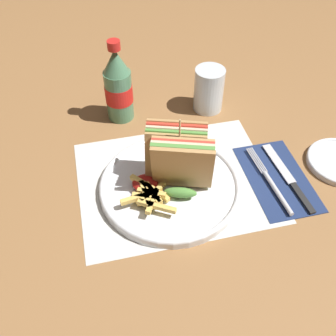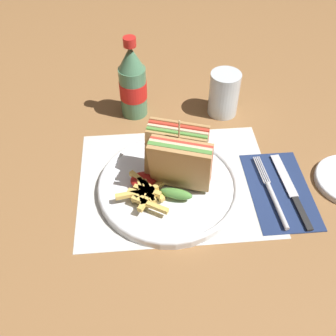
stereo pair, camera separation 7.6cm
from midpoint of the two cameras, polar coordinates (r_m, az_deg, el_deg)
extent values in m
plane|color=olive|center=(0.76, -2.78, -4.56)|extent=(4.00, 4.00, 0.00)
cube|color=silver|center=(0.79, -1.70, -2.01)|extent=(0.38, 0.30, 0.00)
cylinder|color=white|center=(0.77, -2.48, -2.90)|extent=(0.28, 0.28, 0.01)
torus|color=white|center=(0.76, -2.50, -2.56)|extent=(0.28, 0.28, 0.01)
cube|color=tan|center=(0.71, -1.05, 0.04)|extent=(0.12, 0.06, 0.11)
cube|color=#518E3D|center=(0.71, -0.98, 0.40)|extent=(0.12, 0.06, 0.11)
cube|color=beige|center=(0.72, -0.92, 0.76)|extent=(0.12, 0.06, 0.11)
cube|color=red|center=(0.73, -0.85, 1.11)|extent=(0.12, 0.06, 0.11)
cube|color=tan|center=(0.73, -0.79, 1.45)|extent=(0.12, 0.06, 0.11)
ellipsoid|color=#518E3D|center=(0.73, -1.17, -3.74)|extent=(0.06, 0.04, 0.02)
cube|color=tan|center=(0.73, -1.95, 0.91)|extent=(0.12, 0.06, 0.11)
cube|color=#518E3D|center=(0.73, -1.88, 1.42)|extent=(0.12, 0.06, 0.11)
cube|color=beige|center=(0.73, -1.82, 1.93)|extent=(0.12, 0.06, 0.11)
cube|color=red|center=(0.74, -1.75, 2.43)|extent=(0.12, 0.06, 0.11)
cube|color=tan|center=(0.74, -1.69, 2.92)|extent=(0.12, 0.06, 0.11)
ellipsoid|color=#518E3D|center=(0.76, -1.87, -1.30)|extent=(0.06, 0.04, 0.02)
cylinder|color=tan|center=(0.71, -1.40, 2.36)|extent=(0.00, 0.00, 0.15)
cube|color=#E0B756|center=(0.73, -5.81, -4.54)|extent=(0.05, 0.02, 0.01)
cube|color=#E0B756|center=(0.74, -5.34, -3.60)|extent=(0.06, 0.05, 0.01)
cube|color=#E0B756|center=(0.73, -6.22, -4.70)|extent=(0.05, 0.02, 0.01)
cube|color=#E0B756|center=(0.74, -4.31, -3.61)|extent=(0.03, 0.05, 0.01)
cube|color=#E0B756|center=(0.72, -5.50, -3.99)|extent=(0.05, 0.03, 0.01)
cube|color=#E0B756|center=(0.74, -6.47, -2.46)|extent=(0.05, 0.05, 0.01)
cube|color=#E0B756|center=(0.73, -5.15, -3.79)|extent=(0.03, 0.06, 0.01)
cube|color=#E0B756|center=(0.72, -7.13, -4.37)|extent=(0.07, 0.02, 0.01)
cube|color=#E0B756|center=(0.71, -5.30, -5.04)|extent=(0.04, 0.05, 0.01)
cube|color=#E0B756|center=(0.71, -4.73, -5.72)|extent=(0.07, 0.05, 0.01)
cube|color=#E0B756|center=(0.73, -5.40, -3.78)|extent=(0.05, 0.03, 0.01)
cube|color=#E0B756|center=(0.72, -5.40, -3.93)|extent=(0.03, 0.06, 0.01)
cube|color=#E0B756|center=(0.72, -6.21, -4.39)|extent=(0.05, 0.03, 0.01)
cube|color=#E0B756|center=(0.72, -6.27, -4.01)|extent=(0.01, 0.07, 0.01)
ellipsoid|color=maroon|center=(0.75, -6.22, -2.30)|extent=(0.05, 0.04, 0.02)
cube|color=navy|center=(0.81, 13.10, -1.77)|extent=(0.12, 0.20, 0.00)
cylinder|color=silver|center=(0.78, 12.98, -3.65)|extent=(0.02, 0.11, 0.01)
cylinder|color=silver|center=(0.83, 9.85, 0.91)|extent=(0.01, 0.07, 0.00)
cylinder|color=silver|center=(0.83, 10.10, 0.97)|extent=(0.01, 0.07, 0.00)
cylinder|color=silver|center=(0.83, 10.35, 1.03)|extent=(0.01, 0.07, 0.00)
cylinder|color=silver|center=(0.83, 10.60, 1.08)|extent=(0.01, 0.07, 0.00)
cube|color=black|center=(0.78, 16.37, -4.31)|extent=(0.02, 0.08, 0.00)
cube|color=silver|center=(0.83, 13.29, 0.54)|extent=(0.03, 0.12, 0.00)
cylinder|color=#4C7F5B|center=(0.91, -9.51, 10.28)|extent=(0.06, 0.06, 0.12)
cylinder|color=red|center=(0.91, -9.55, 10.59)|extent=(0.06, 0.06, 0.04)
cone|color=#4C7F5B|center=(0.87, -10.22, 14.92)|extent=(0.06, 0.06, 0.05)
cylinder|color=red|center=(0.85, -10.55, 17.03)|extent=(0.03, 0.03, 0.02)
cylinder|color=silver|center=(0.93, 3.60, 11.20)|extent=(0.07, 0.07, 0.10)
cylinder|color=black|center=(0.95, 3.50, 9.52)|extent=(0.06, 0.06, 0.04)
camera|label=1|loc=(0.04, -92.87, -3.00)|focal=42.00mm
camera|label=2|loc=(0.04, 87.13, 3.00)|focal=42.00mm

